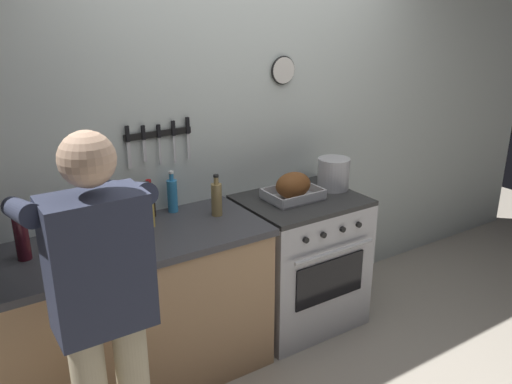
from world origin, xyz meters
The scene contains 12 objects.
wall_back centered at (0.00, 1.35, 1.30)m, with size 6.00×0.13×2.60m.
counter_block centered at (-1.21, 0.99, 0.46)m, with size 2.03×0.65×0.90m.
stove centered at (0.22, 0.99, 0.45)m, with size 0.76×0.67×0.90m.
person_cook centered at (-1.28, 0.36, 0.95)m, with size 0.51×0.63×1.66m.
roasting_pan centered at (0.16, 1.01, 0.98)m, with size 0.35×0.26×0.18m.
stock_pot centered at (0.51, 1.02, 1.01)m, with size 0.21×0.21×0.21m.
cutting_board centered at (-1.18, 0.97, 0.91)m, with size 0.36×0.24×0.02m, color tan.
bottle_cooking_oil centered at (-0.78, 1.10, 1.01)m, with size 0.07×0.07×0.26m.
bottle_vinegar centered at (-0.38, 1.03, 1.00)m, with size 0.06×0.06×0.25m.
bottle_soy_sauce centered at (-0.71, 1.23, 0.99)m, with size 0.06×0.06×0.23m.
bottle_wine_red centered at (-1.44, 1.05, 1.03)m, with size 0.07×0.07×0.32m.
bottle_dish_soap centered at (-0.57, 1.23, 1.01)m, with size 0.06×0.06×0.25m.
Camera 1 is at (-1.75, -1.50, 2.08)m, focal length 36.78 mm.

